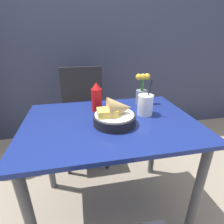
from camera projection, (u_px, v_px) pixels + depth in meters
name	position (u px, v px, depth m)	size (l,w,h in m)	color
ground_plane	(111.00, 207.00, 1.32)	(12.00, 12.00, 0.00)	gray
wall_window	(89.00, 24.00, 1.88)	(7.00, 0.06, 2.60)	#2D334C
dining_table	(110.00, 138.00, 1.07)	(1.00, 0.71, 0.73)	navy
chair_far_window	(84.00, 108.00, 1.71)	(0.40, 0.40, 0.92)	black
food_basket	(116.00, 115.00, 0.97)	(0.24, 0.24, 0.16)	black
ketchup_bottle	(97.00, 97.00, 1.13)	(0.07, 0.07, 0.19)	red
drink_cup	(145.00, 105.00, 1.09)	(0.10, 0.10, 0.23)	silver
flower_vase	(142.00, 92.00, 1.25)	(0.10, 0.08, 0.22)	gray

